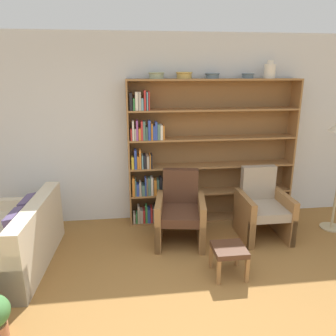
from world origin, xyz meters
TOP-DOWN VIEW (x-y plane):
  - wall_back at (0.00, 2.67)m, footprint 12.00×0.06m
  - bookshelf at (0.36, 2.50)m, footprint 2.49×0.30m
  - bowl_terracotta at (-0.23, 2.48)m, footprint 0.22×0.22m
  - bowl_brass at (0.15, 2.48)m, footprint 0.23×0.23m
  - bowl_olive at (0.55, 2.48)m, footprint 0.21×0.21m
  - bowl_stoneware at (1.06, 2.48)m, footprint 0.18×0.18m
  - vase_tall at (1.38, 2.48)m, footprint 0.16×0.16m
  - couch at (-2.00, 1.50)m, footprint 0.90×1.57m
  - armchair_leather at (0.02, 1.85)m, footprint 0.74×0.78m
  - armchair_cushioned at (1.17, 1.85)m, footprint 0.64×0.68m
  - footstool at (0.43, 0.99)m, footprint 0.36×0.36m

SIDE VIEW (x-z plane):
  - couch at x=-2.00m, z-range -0.11..0.68m
  - footstool at x=0.43m, z-range 0.11..0.46m
  - armchair_leather at x=0.02m, z-range -0.06..0.88m
  - armchair_cushioned at x=1.17m, z-range -0.06..0.88m
  - bookshelf at x=0.36m, z-range -0.04..2.09m
  - wall_back at x=0.00m, z-range 0.00..2.75m
  - bowl_stoneware at x=1.06m, z-range 2.13..2.20m
  - bowl_olive at x=0.55m, z-range 2.13..2.21m
  - bowl_terracotta at x=-0.23m, z-range 2.13..2.22m
  - bowl_brass at x=0.15m, z-range 2.13..2.22m
  - vase_tall at x=1.38m, z-range 2.11..2.35m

